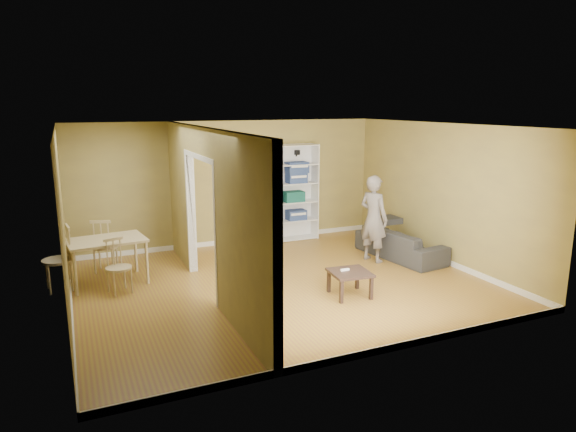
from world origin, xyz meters
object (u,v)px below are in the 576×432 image
(bookshelf, at_px, (296,192))
(dining_table, at_px, (106,244))
(person, at_px, (374,211))
(chair_left, at_px, (58,259))
(sofa, at_px, (400,239))
(chair_far, at_px, (105,245))
(coffee_table, at_px, (350,275))
(chair_near, at_px, (119,266))

(bookshelf, height_order, dining_table, bookshelf)
(person, height_order, chair_left, person)
(sofa, xyz_separation_m, chair_far, (-5.33, 1.39, 0.13))
(chair_left, bearing_deg, bookshelf, 99.86)
(person, distance_m, coffee_table, 2.05)
(person, xyz_separation_m, chair_left, (-5.48, 0.67, -0.44))
(chair_near, bearing_deg, chair_far, 78.94)
(sofa, distance_m, chair_near, 5.22)
(bookshelf, bearing_deg, sofa, -59.73)
(person, xyz_separation_m, chair_near, (-4.61, 0.15, -0.53))
(dining_table, distance_m, chair_left, 0.76)
(sofa, height_order, chair_near, chair_near)
(sofa, height_order, coffee_table, sofa)
(sofa, bearing_deg, dining_table, 75.34)
(dining_table, relative_size, chair_left, 1.16)
(bookshelf, distance_m, chair_left, 5.08)
(sofa, height_order, person, person)
(chair_near, bearing_deg, bookshelf, 10.16)
(person, xyz_separation_m, chair_far, (-4.71, 1.36, -0.48))
(person, relative_size, dining_table, 1.59)
(bookshelf, xyz_separation_m, dining_table, (-4.09, -1.42, -0.36))
(bookshelf, xyz_separation_m, chair_left, (-4.84, -1.44, -0.52))
(coffee_table, height_order, dining_table, dining_table)
(sofa, distance_m, chair_left, 6.13)
(dining_table, distance_m, chair_far, 0.69)
(coffee_table, relative_size, dining_table, 0.49)
(chair_far, bearing_deg, chair_near, 114.34)
(dining_table, relative_size, chair_near, 1.39)
(chair_near, bearing_deg, dining_table, 86.86)
(chair_left, bearing_deg, person, 76.29)
(person, height_order, chair_far, person)
(coffee_table, distance_m, chair_far, 4.38)
(dining_table, bearing_deg, bookshelf, 19.14)
(bookshelf, relative_size, chair_far, 2.13)
(bookshelf, relative_size, chair_left, 1.98)
(person, distance_m, chair_far, 4.93)
(sofa, xyz_separation_m, chair_near, (-5.22, 0.18, 0.07))
(dining_table, bearing_deg, chair_far, 88.48)
(bookshelf, height_order, chair_left, bookshelf)
(coffee_table, bearing_deg, bookshelf, 78.97)
(chair_left, height_order, chair_near, chair_left)
(dining_table, xyz_separation_m, chair_far, (0.02, 0.67, -0.19))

